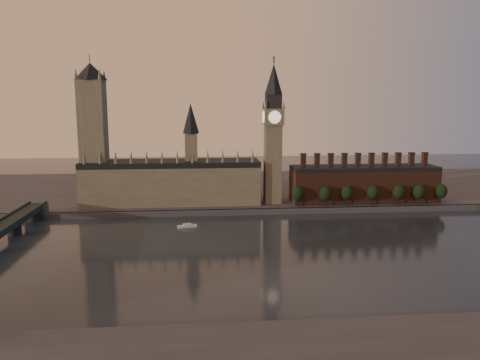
% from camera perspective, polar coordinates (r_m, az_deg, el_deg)
% --- Properties ---
extents(ground, '(900.00, 900.00, 0.00)m').
position_cam_1_polar(ground, '(247.27, 5.61, -9.13)').
color(ground, black).
rests_on(ground, ground).
extents(north_bank, '(900.00, 182.00, 4.00)m').
position_cam_1_polar(north_bank, '(417.72, 1.15, -1.09)').
color(north_bank, '#48484D').
rests_on(north_bank, ground).
extents(palace_of_westminster, '(130.00, 30.30, 74.00)m').
position_cam_1_polar(palace_of_westminster, '(350.40, -8.26, 0.01)').
color(palace_of_westminster, '#7D7459').
rests_on(palace_of_westminster, north_bank).
extents(victoria_tower, '(24.00, 24.00, 108.00)m').
position_cam_1_polar(victoria_tower, '(353.99, -17.47, 5.88)').
color(victoria_tower, '#7D7459').
rests_on(victoria_tower, north_bank).
extents(big_ben, '(15.00, 15.00, 107.00)m').
position_cam_1_polar(big_ben, '(345.14, 4.05, 5.83)').
color(big_ben, '#7D7459').
rests_on(big_ben, north_bank).
extents(chimney_block, '(110.00, 25.00, 37.00)m').
position_cam_1_polar(chimney_block, '(367.19, 14.83, -0.37)').
color(chimney_block, '#522E1F').
rests_on(chimney_block, north_bank).
extents(embankment_tree_0, '(8.60, 8.60, 14.88)m').
position_cam_1_polar(embankment_tree_0, '(339.21, 7.04, -1.67)').
color(embankment_tree_0, black).
rests_on(embankment_tree_0, north_bank).
extents(embankment_tree_1, '(8.60, 8.60, 14.88)m').
position_cam_1_polar(embankment_tree_1, '(342.68, 10.34, -1.64)').
color(embankment_tree_1, black).
rests_on(embankment_tree_1, north_bank).
extents(embankment_tree_2, '(8.60, 8.60, 14.88)m').
position_cam_1_polar(embankment_tree_2, '(348.49, 12.90, -1.54)').
color(embankment_tree_2, black).
rests_on(embankment_tree_2, north_bank).
extents(embankment_tree_3, '(8.60, 8.60, 14.88)m').
position_cam_1_polar(embankment_tree_3, '(354.93, 15.88, -1.47)').
color(embankment_tree_3, black).
rests_on(embankment_tree_3, north_bank).
extents(embankment_tree_4, '(8.60, 8.60, 14.88)m').
position_cam_1_polar(embankment_tree_4, '(361.08, 18.76, -1.43)').
color(embankment_tree_4, black).
rests_on(embankment_tree_4, north_bank).
extents(embankment_tree_5, '(8.60, 8.60, 14.88)m').
position_cam_1_polar(embankment_tree_5, '(367.17, 20.97, -1.38)').
color(embankment_tree_5, black).
rests_on(embankment_tree_5, north_bank).
extents(embankment_tree_6, '(8.60, 8.60, 14.88)m').
position_cam_1_polar(embankment_tree_6, '(376.94, 23.32, -1.26)').
color(embankment_tree_6, black).
rests_on(embankment_tree_6, north_bank).
extents(river_boat, '(12.63, 5.97, 2.43)m').
position_cam_1_polar(river_boat, '(300.51, -6.45, -5.58)').
color(river_boat, silver).
rests_on(river_boat, ground).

